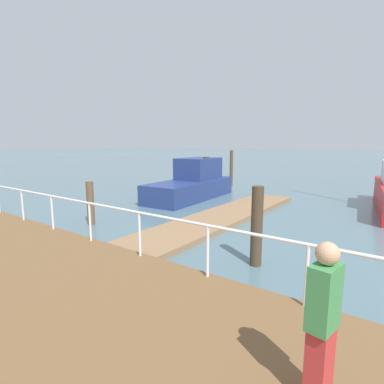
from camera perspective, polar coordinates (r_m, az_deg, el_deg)
The scene contains 9 objects.
ground_plane at distance 17.45m, azimuth -26.20°, elevation -1.74°, with size 300.00×300.00×0.00m, color slate.
floating_dock at distance 12.15m, azimuth 5.35°, elevation -4.84°, with size 11.49×2.00×0.18m, color #93704C.
boardwalk_railing at distance 5.52m, azimuth 11.45°, elevation -9.81°, with size 0.06×24.79×1.08m.
dock_piling_0 at distance 16.91m, azimuth 2.68°, elevation 2.81°, with size 0.32×0.32×2.29m, color #473826.
dock_piling_1 at distance 7.63m, azimuth 12.19°, elevation -6.41°, with size 0.29×0.29×2.01m, color #473826.
dock_piling_2 at distance 11.89m, azimuth -18.74°, elevation -2.01°, with size 0.27×0.27×1.64m, color brown.
dock_piling_3 at distance 22.10m, azimuth 7.48°, elevation 4.57°, with size 0.24×0.24×2.53m, color brown.
moored_boat_0 at distance 16.74m, azimuth 0.11°, elevation 1.64°, with size 6.26×2.57×2.21m.
pedestrian_1 at distance 3.47m, azimuth 23.50°, elevation -21.77°, with size 0.39×0.28×1.72m.
Camera 1 is at (-7.93, 4.75, 3.04)m, focal length 28.08 mm.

